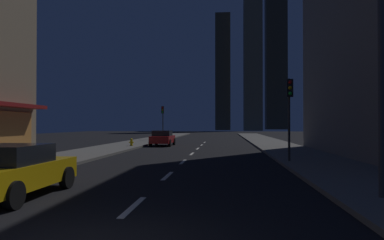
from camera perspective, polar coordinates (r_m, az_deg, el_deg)
The scene contains 13 objects.
ground_plane at distance 37.37m, azimuth 1.83°, elevation -3.89°, with size 78.00×136.00×0.10m, color black.
sidewalk_right at distance 37.60m, azimuth 12.57°, elevation -3.67°, with size 4.00×76.00×0.15m, color #605E59.
sidewalk_left at distance 38.42m, azimuth -8.67°, elevation -3.61°, with size 4.00×76.00×0.15m, color #605E59.
lane_marking_center at distance 21.65m, azimuth -0.65°, elevation -6.03°, with size 0.16×38.60×0.01m.
skyscraper_distant_tall at distance 132.59m, azimuth 4.99°, elevation 7.64°, with size 5.48×6.74×42.69m, color #363328.
skyscraper_distant_mid at distance 121.49m, azimuth 9.75°, elevation 12.64°, with size 5.86×5.98×60.23m, color brown.
skyscraper_distant_short at distance 158.46m, azimuth 13.37°, elevation 12.88°, with size 8.78×6.37×78.57m, color #2E2C23.
car_parked_near at distance 11.00m, azimuth -26.91°, elevation -7.24°, with size 1.98×4.24×1.45m.
car_parked_far at distance 33.53m, azimuth -4.76°, elevation -2.90°, with size 1.98×4.24×1.45m.
fire_hydrant_far_left at distance 31.46m, azimuth -9.73°, elevation -3.55°, with size 0.42×0.30×0.65m.
traffic_light_near_right at distance 18.60m, azimuth 15.43°, elevation 2.95°, with size 0.32×0.48×4.20m.
traffic_light_far_left at distance 44.56m, azimuth -4.74°, elevation 0.79°, with size 0.32×0.48×4.20m.
street_lamp_right at distance 10.39m, azimuth 23.77°, elevation 16.47°, with size 1.96×0.56×6.58m.
Camera 1 is at (2.21, -5.25, 2.00)m, focal length 33.11 mm.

